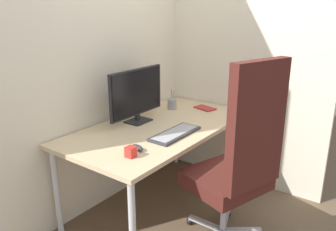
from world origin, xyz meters
The scene contains 11 objects.
ground_plane centered at (0.00, 0.00, 0.00)m, with size 8.00×8.00×0.00m, color brown.
wall_back centered at (0.00, 0.45, 1.40)m, with size 2.63×0.04×2.80m, color beige.
wall_side_right centered at (0.82, -0.15, 1.40)m, with size 0.04×1.87×2.80m, color beige.
desk centered at (0.00, 0.00, 0.65)m, with size 1.59×0.83×0.70m.
office_chair centered at (-0.12, -0.73, 0.67)m, with size 0.60×0.62×1.31m.
monitor centered at (-0.03, 0.21, 0.93)m, with size 0.58×0.15×0.43m.
keyboard centered at (-0.10, -0.21, 0.71)m, with size 0.44×0.17×0.02m.
mouse centered at (-0.47, -0.18, 0.72)m, with size 0.05×0.10×0.04m, color #333338.
pen_holder centered at (0.42, 0.19, 0.75)m, with size 0.08×0.08×0.17m.
notebook centered at (0.60, -0.05, 0.71)m, with size 0.11×0.19×0.01m, color #B23333.
desk_clamp_accessory centered at (-0.57, -0.21, 0.74)m, with size 0.06×0.06×0.07m, color red.
Camera 1 is at (-1.98, -1.54, 1.59)m, focal length 36.30 mm.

